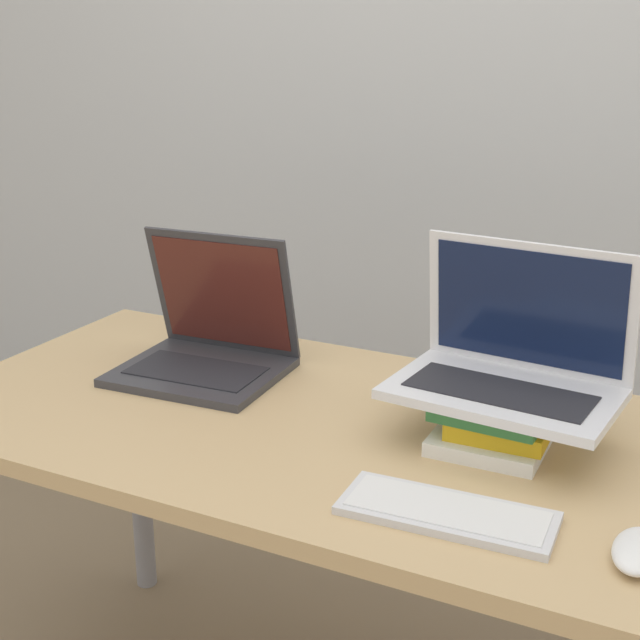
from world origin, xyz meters
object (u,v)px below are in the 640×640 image
laptop_left (208,345)px  book_stack (502,415)px  wireless_keyboard (447,513)px  mouse (639,551)px  laptop_on_books (511,364)px

laptop_left → book_stack: laptop_left is taller
book_stack → wireless_keyboard: 0.28m
mouse → laptop_on_books: bearing=131.3°
book_stack → laptop_on_books: 0.09m
laptop_left → wireless_keyboard: 0.68m
laptop_on_books → wireless_keyboard: (-0.00, -0.29, -0.12)m
laptop_left → laptop_on_books: bearing=-3.0°
laptop_left → laptop_on_books: laptop_on_books is taller
mouse → laptop_left: bearing=159.9°
book_stack → mouse: size_ratio=2.13×
laptop_on_books → mouse: bearing=-48.7°
book_stack → wireless_keyboard: book_stack is taller
wireless_keyboard → mouse: mouse is taller
wireless_keyboard → mouse: 0.25m
laptop_on_books → wireless_keyboard: size_ratio=1.23×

